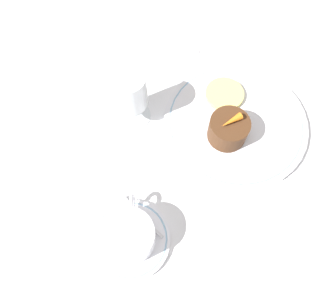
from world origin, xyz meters
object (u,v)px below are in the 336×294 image
object	(u,v)px
coffee_cup	(130,236)
wine_glass	(130,93)
fork	(209,48)
dessert_cake	(228,129)
dinner_plate	(235,123)

from	to	relation	value
coffee_cup	wine_glass	distance (m)	0.24
fork	dessert_cake	distance (m)	0.22
dinner_plate	dessert_cake	size ratio (longest dim) A/B	3.80
coffee_cup	dessert_cake	bearing A→B (deg)	-40.17
coffee_cup	fork	distance (m)	0.43
coffee_cup	dessert_cake	xyz separation A→B (m)	(0.19, -0.16, 0.00)
dessert_cake	fork	bearing A→B (deg)	6.22
coffee_cup	dessert_cake	distance (m)	0.25
dinner_plate	coffee_cup	distance (m)	0.29
wine_glass	fork	distance (m)	0.24
wine_glass	dessert_cake	size ratio (longest dim) A/B	1.71
dinner_plate	fork	world-z (taller)	dinner_plate
wine_glass	dessert_cake	xyz separation A→B (m)	(-0.04, -0.18, -0.04)
dinner_plate	coffee_cup	bearing A→B (deg)	140.58
dinner_plate	wine_glass	bearing A→B (deg)	85.78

